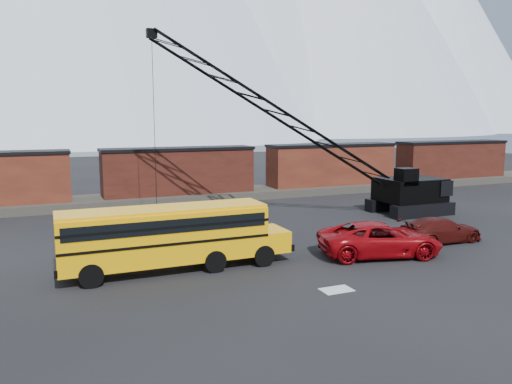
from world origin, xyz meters
TOP-DOWN VIEW (x-y plane):
  - ground at (0.00, 0.00)m, footprint 160.00×160.00m
  - gravel_berm at (0.00, 22.00)m, footprint 120.00×5.00m
  - boxcar_mid at (0.00, 22.00)m, footprint 13.70×3.10m
  - boxcar_east_near at (16.00, 22.00)m, footprint 13.70×3.10m
  - boxcar_east_far at (32.00, 22.00)m, footprint 13.70×3.10m
  - snow_patch at (0.50, -4.00)m, footprint 1.40×0.90m
  - school_bus at (-5.48, 1.66)m, footprint 11.65×2.65m
  - red_pickup at (5.65, -0.15)m, footprint 7.25×4.64m
  - maroon_suv at (10.92, 0.91)m, footprint 5.29×2.26m
  - crawler_crane at (5.20, 11.01)m, footprint 22.61×6.14m

SIDE VIEW (x-z plane):
  - ground at x=0.00m, z-range 0.00..0.00m
  - snow_patch at x=0.50m, z-range 0.00..0.02m
  - gravel_berm at x=0.00m, z-range 0.00..0.70m
  - maroon_suv at x=10.92m, z-range 0.00..1.52m
  - red_pickup at x=5.65m, z-range 0.00..1.86m
  - school_bus at x=-5.48m, z-range 0.20..3.39m
  - boxcar_mid at x=0.00m, z-range 0.68..4.85m
  - boxcar_east_near at x=16.00m, z-range 0.68..4.85m
  - boxcar_east_far at x=32.00m, z-range 0.68..4.85m
  - crawler_crane at x=5.20m, z-range 0.72..14.36m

